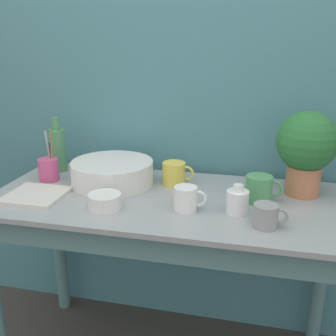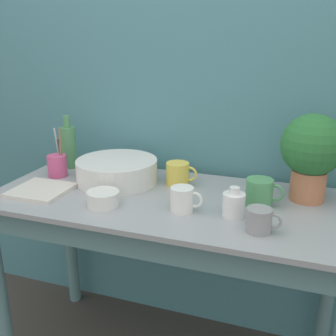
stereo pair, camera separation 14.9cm
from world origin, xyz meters
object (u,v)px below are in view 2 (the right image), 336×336
object	(u,v)px
bottle_tall	(69,146)
utensil_cup	(57,165)
mug_green	(260,193)
bowl_small_enamel_white	(103,199)
tray_board	(41,190)
bowl_wash_large	(117,171)
mug_yellow	(178,174)
mug_white	(183,199)
mug_grey	(260,220)
bottle_short	(234,204)
potted_plant	(312,151)

from	to	relation	value
bottle_tall	utensil_cup	xyz separation A→B (m)	(0.02, -0.13, -0.05)
bottle_tall	mug_green	xyz separation A→B (m)	(0.92, -0.17, -0.05)
bowl_small_enamel_white	tray_board	xyz separation A→B (m)	(-0.30, 0.04, -0.02)
bottle_tall	tray_board	bearing A→B (deg)	-77.75
bowl_wash_large	mug_green	world-z (taller)	mug_green
bowl_small_enamel_white	tray_board	distance (m)	0.31
bowl_small_enamel_white	bottle_tall	bearing A→B (deg)	135.76
bowl_wash_large	bottle_tall	world-z (taller)	bottle_tall
mug_yellow	mug_green	xyz separation A→B (m)	(0.35, -0.11, 0.00)
mug_white	mug_grey	bearing A→B (deg)	-14.57
bowl_wash_large	bottle_short	xyz separation A→B (m)	(0.53, -0.18, -0.01)
mug_white	utensil_cup	size ratio (longest dim) A/B	0.54
mug_green	mug_white	size ratio (longest dim) A/B	1.17
bottle_short	mug_grey	bearing A→B (deg)	-41.54
potted_plant	mug_green	bearing A→B (deg)	-144.63
potted_plant	mug_grey	world-z (taller)	potted_plant
mug_yellow	mug_grey	distance (m)	0.50
mug_grey	bottle_tall	bearing A→B (deg)	157.89
bottle_tall	mug_white	distance (m)	0.73
bottle_tall	mug_yellow	xyz separation A→B (m)	(0.57, -0.06, -0.06)
mug_white	bowl_small_enamel_white	bearing A→B (deg)	-169.58
potted_plant	mug_yellow	xyz separation A→B (m)	(-0.52, -0.00, -0.15)
tray_board	potted_plant	bearing A→B (deg)	14.94
bowl_wash_large	mug_green	size ratio (longest dim) A/B	2.49
bottle_tall	bowl_small_enamel_white	xyz separation A→B (m)	(0.37, -0.36, -0.08)
mug_grey	mug_green	distance (m)	0.21
bowl_wash_large	mug_white	size ratio (longest dim) A/B	2.91
bottle_short	mug_grey	world-z (taller)	bottle_short
mug_yellow	tray_board	size ratio (longest dim) A/B	0.62
mug_grey	bowl_small_enamel_white	xyz separation A→B (m)	(-0.57, 0.02, -0.01)
bottle_short	potted_plant	bearing A→B (deg)	45.17
mug_grey	mug_white	xyz separation A→B (m)	(-0.28, 0.07, 0.01)
bowl_wash_large	bowl_small_enamel_white	distance (m)	0.26
mug_yellow	mug_green	size ratio (longest dim) A/B	0.97
mug_green	bowl_wash_large	bearing A→B (deg)	174.65
potted_plant	bowl_small_enamel_white	size ratio (longest dim) A/B	2.77
bowl_wash_large	tray_board	bearing A→B (deg)	-138.72
bowl_wash_large	tray_board	xyz separation A→B (m)	(-0.24, -0.21, -0.04)
mug_yellow	mug_green	distance (m)	0.37
bottle_short	mug_green	bearing A→B (deg)	59.11
tray_board	utensil_cup	bearing A→B (deg)	104.03
mug_grey	tray_board	world-z (taller)	mug_grey
utensil_cup	mug_grey	bearing A→B (deg)	-15.18
bottle_short	tray_board	distance (m)	0.77
bowl_small_enamel_white	bowl_wash_large	bearing A→B (deg)	104.53
mug_green	bowl_small_enamel_white	distance (m)	0.58
bottle_tall	mug_yellow	size ratio (longest dim) A/B	1.87
mug_white	bowl_small_enamel_white	xyz separation A→B (m)	(-0.29, -0.05, -0.02)
bottle_short	mug_white	bearing A→B (deg)	-175.28
mug_yellow	tray_board	xyz separation A→B (m)	(-0.50, -0.27, -0.04)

